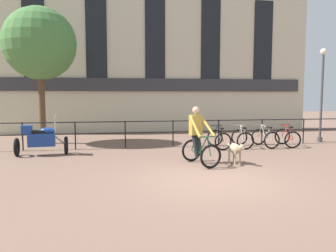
# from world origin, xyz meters

# --- Properties ---
(ground_plane) EXTENTS (60.00, 60.00, 0.00)m
(ground_plane) POSITION_xyz_m (0.00, 0.00, 0.00)
(ground_plane) COLOR #7A5B4C
(canal_railing) EXTENTS (15.05, 0.05, 1.05)m
(canal_railing) POSITION_xyz_m (-0.00, 5.20, 0.71)
(canal_railing) COLOR black
(canal_railing) RESTS_ON ground_plane
(building_facade) EXTENTS (18.00, 0.72, 8.94)m
(building_facade) POSITION_xyz_m (0.00, 10.99, 4.45)
(building_facade) COLOR beige
(building_facade) RESTS_ON ground_plane
(cyclist_with_bike) EXTENTS (0.96, 1.31, 1.70)m
(cyclist_with_bike) POSITION_xyz_m (0.16, 1.87, 0.76)
(cyclist_with_bike) COLOR black
(cyclist_with_bike) RESTS_ON ground_plane
(dog) EXTENTS (0.38, 0.86, 0.63)m
(dog) POSITION_xyz_m (1.24, 1.68, 0.44)
(dog) COLOR tan
(dog) RESTS_ON ground_plane
(parked_motorcycle) EXTENTS (1.75, 0.79, 1.35)m
(parked_motorcycle) POSITION_xyz_m (-4.75, 4.10, 0.56)
(parked_motorcycle) COLOR black
(parked_motorcycle) RESTS_ON ground_plane
(parked_bicycle_near_lamp) EXTENTS (0.68, 1.12, 0.86)m
(parked_bicycle_near_lamp) POSITION_xyz_m (1.68, 4.54, 0.36)
(parked_bicycle_near_lamp) COLOR black
(parked_bicycle_near_lamp) RESTS_ON ground_plane
(parked_bicycle_mid_left) EXTENTS (0.83, 1.20, 0.86)m
(parked_bicycle_mid_left) POSITION_xyz_m (2.63, 4.54, 0.36)
(parked_bicycle_mid_left) COLOR black
(parked_bicycle_mid_left) RESTS_ON ground_plane
(parked_bicycle_mid_right) EXTENTS (0.71, 1.14, 0.86)m
(parked_bicycle_mid_right) POSITION_xyz_m (3.58, 4.54, 0.36)
(parked_bicycle_mid_right) COLOR black
(parked_bicycle_mid_right) RESTS_ON ground_plane
(parked_bicycle_far_end) EXTENTS (0.80, 1.19, 0.86)m
(parked_bicycle_far_end) POSITION_xyz_m (4.53, 4.54, 0.36)
(parked_bicycle_far_end) COLOR black
(parked_bicycle_far_end) RESTS_ON ground_plane
(street_lamp) EXTENTS (0.28, 0.28, 4.02)m
(street_lamp) POSITION_xyz_m (6.58, 5.45, 2.27)
(street_lamp) COLOR #424247
(street_lamp) RESTS_ON ground_plane
(tree_canalside_left) EXTENTS (2.98, 2.98, 5.65)m
(tree_canalside_left) POSITION_xyz_m (-5.27, 6.98, 4.14)
(tree_canalside_left) COLOR brown
(tree_canalside_left) RESTS_ON ground_plane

